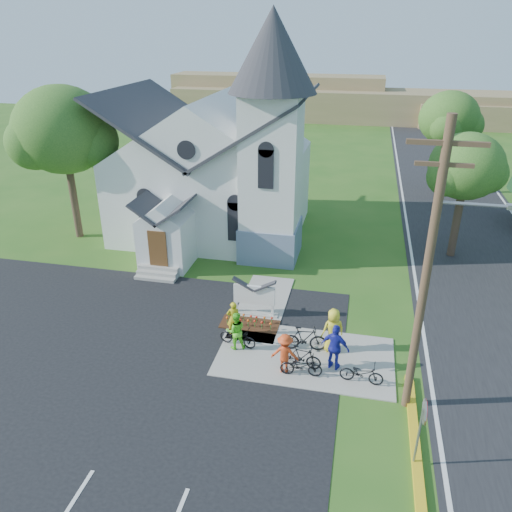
% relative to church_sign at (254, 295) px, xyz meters
% --- Properties ---
extents(ground, '(120.00, 120.00, 0.00)m').
position_rel_church_sign_xyz_m(ground, '(1.20, -3.20, -1.03)').
color(ground, '#2B5B1A').
rests_on(ground, ground).
extents(parking_lot, '(20.00, 16.00, 0.02)m').
position_rel_church_sign_xyz_m(parking_lot, '(-5.80, -5.20, -1.02)').
color(parking_lot, black).
rests_on(parking_lot, ground).
extents(road, '(8.00, 90.00, 0.02)m').
position_rel_church_sign_xyz_m(road, '(11.20, 11.80, -1.02)').
color(road, black).
rests_on(road, ground).
extents(sidewalk, '(7.00, 4.00, 0.05)m').
position_rel_church_sign_xyz_m(sidewalk, '(2.70, -2.70, -1.00)').
color(sidewalk, '#9B948C').
rests_on(sidewalk, ground).
extents(church, '(12.35, 12.00, 13.00)m').
position_rel_church_sign_xyz_m(church, '(-4.28, 9.28, 4.22)').
color(church, white).
rests_on(church, ground).
extents(church_sign, '(2.20, 0.40, 1.70)m').
position_rel_church_sign_xyz_m(church_sign, '(0.00, 0.00, 0.00)').
color(church_sign, '#9B948C').
rests_on(church_sign, ground).
extents(flower_bed, '(2.60, 1.10, 0.07)m').
position_rel_church_sign_xyz_m(flower_bed, '(0.00, -0.90, -0.99)').
color(flower_bed, '#39230F').
rests_on(flower_bed, ground).
extents(utility_pole, '(3.45, 0.28, 10.00)m').
position_rel_church_sign_xyz_m(utility_pole, '(6.56, -4.70, 4.38)').
color(utility_pole, '#483424').
rests_on(utility_pole, ground).
extents(stop_sign, '(0.11, 0.76, 2.48)m').
position_rel_church_sign_xyz_m(stop_sign, '(6.63, -7.40, 0.75)').
color(stop_sign, gray).
rests_on(stop_sign, ground).
extents(tree_lot_corner, '(5.60, 5.60, 9.15)m').
position_rel_church_sign_xyz_m(tree_lot_corner, '(-12.80, 6.80, 5.58)').
color(tree_lot_corner, '#3D2A21').
rests_on(tree_lot_corner, ground).
extents(tree_road_near, '(4.00, 4.00, 7.05)m').
position_rel_church_sign_xyz_m(tree_road_near, '(9.70, 8.80, 4.18)').
color(tree_road_near, '#3D2A21').
rests_on(tree_road_near, ground).
extents(tree_road_mid, '(4.40, 4.40, 7.80)m').
position_rel_church_sign_xyz_m(tree_road_mid, '(10.20, 20.80, 4.75)').
color(tree_road_mid, '#3D2A21').
rests_on(tree_road_mid, ground).
extents(distant_hills, '(61.00, 10.00, 5.60)m').
position_rel_church_sign_xyz_m(distant_hills, '(4.56, 53.13, 1.15)').
color(distant_hills, olive).
rests_on(distant_hills, ground).
extents(cyclist_0, '(0.67, 0.54, 1.58)m').
position_rel_church_sign_xyz_m(cyclist_0, '(-0.50, -1.81, -0.19)').
color(cyclist_0, gold).
rests_on(cyclist_0, sidewalk).
extents(bike_0, '(1.69, 0.87, 0.85)m').
position_rel_church_sign_xyz_m(bike_0, '(-0.13, -2.57, -0.55)').
color(bike_0, black).
rests_on(bike_0, sidewalk).
extents(cyclist_1, '(0.96, 0.86, 1.64)m').
position_rel_church_sign_xyz_m(cyclist_1, '(-0.16, -2.74, -0.16)').
color(cyclist_1, '#60DC29').
rests_on(cyclist_1, sidewalk).
extents(bike_1, '(1.86, 0.75, 1.09)m').
position_rel_church_sign_xyz_m(bike_1, '(2.60, -2.30, -0.43)').
color(bike_1, black).
rests_on(bike_1, sidewalk).
extents(cyclist_2, '(1.21, 0.78, 1.92)m').
position_rel_church_sign_xyz_m(cyclist_2, '(3.88, -3.22, -0.02)').
color(cyclist_2, '#2025A4').
rests_on(cyclist_2, sidewalk).
extents(bike_2, '(1.64, 0.70, 0.84)m').
position_rel_church_sign_xyz_m(bike_2, '(2.69, -3.93, -0.56)').
color(bike_2, black).
rests_on(bike_2, sidewalk).
extents(cyclist_3, '(1.06, 0.61, 1.63)m').
position_rel_church_sign_xyz_m(cyclist_3, '(2.04, -3.82, -0.16)').
color(cyclist_3, '#DE4218').
rests_on(cyclist_3, sidewalk).
extents(bike_3, '(1.59, 0.62, 0.93)m').
position_rel_church_sign_xyz_m(bike_3, '(2.64, -3.42, -0.51)').
color(bike_3, black).
rests_on(bike_3, sidewalk).
extents(cyclist_4, '(1.09, 0.92, 1.89)m').
position_rel_church_sign_xyz_m(cyclist_4, '(3.70, -2.06, -0.03)').
color(cyclist_4, yellow).
rests_on(cyclist_4, sidewalk).
extents(bike_4, '(1.64, 0.66, 0.85)m').
position_rel_church_sign_xyz_m(bike_4, '(4.93, -3.88, -0.55)').
color(bike_4, black).
rests_on(bike_4, sidewalk).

